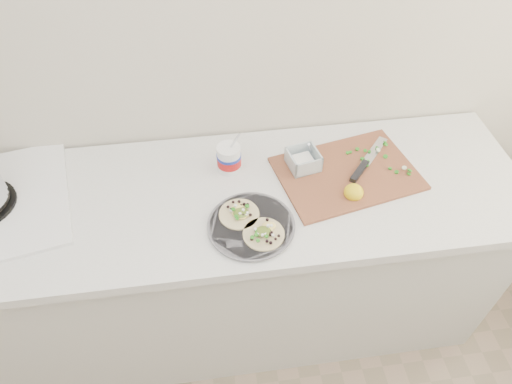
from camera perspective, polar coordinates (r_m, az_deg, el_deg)
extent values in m
cube|color=beige|center=(1.61, -10.39, 17.22)|extent=(3.50, 0.05, 2.60)
cube|color=beige|center=(1.99, -6.91, -9.48)|extent=(2.40, 0.62, 0.86)
cube|color=silver|center=(1.63, -8.27, -1.32)|extent=(2.44, 0.66, 0.04)
cylinder|color=#5B5960|center=(1.51, -0.61, -4.25)|extent=(0.28, 0.28, 0.01)
cylinder|color=#5B5960|center=(1.50, -0.61, -4.13)|extent=(0.29, 0.29, 0.00)
cylinder|color=white|center=(1.67, -3.39, 4.23)|extent=(0.09, 0.09, 0.11)
cylinder|color=#B61414|center=(1.67, -3.39, 4.10)|extent=(0.09, 0.09, 0.04)
cylinder|color=#192D99|center=(1.66, -3.41, 4.57)|extent=(0.09, 0.09, 0.01)
cube|color=brown|center=(1.71, 11.28, 2.33)|extent=(0.55, 0.44, 0.01)
cube|color=white|center=(1.69, 5.91, 3.78)|extent=(0.07, 0.07, 0.03)
ellipsoid|color=yellow|center=(1.62, 12.15, 0.15)|extent=(0.07, 0.07, 0.06)
cube|color=silver|center=(1.81, 14.57, 4.98)|extent=(0.15, 0.16, 0.00)
cube|color=black|center=(1.70, 12.80, 2.55)|extent=(0.10, 0.10, 0.02)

